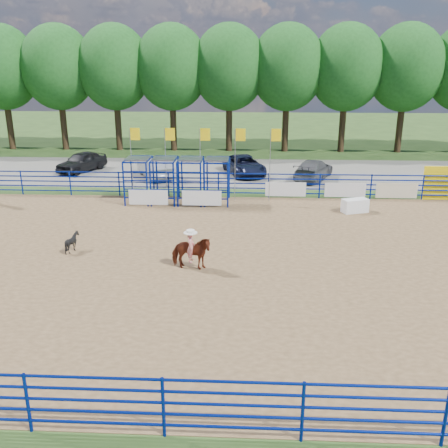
{
  "coord_description": "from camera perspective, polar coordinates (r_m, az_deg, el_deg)",
  "views": [
    {
      "loc": [
        1.75,
        -18.91,
        7.93
      ],
      "look_at": [
        0.78,
        1.0,
        1.3
      ],
      "focal_mm": 40.0,
      "sensor_mm": 36.0,
      "label": 1
    }
  ],
  "objects": [
    {
      "name": "ground",
      "position": [
        20.58,
        -2.3,
        -4.28
      ],
      "size": [
        120.0,
        120.0,
        0.0
      ],
      "primitive_type": "plane",
      "color": "#3A5A24",
      "rests_on": "ground"
    },
    {
      "name": "arena_dirt",
      "position": [
        20.57,
        -2.3,
        -4.26
      ],
      "size": [
        30.0,
        20.0,
        0.02
      ],
      "primitive_type": "cube",
      "color": "olive",
      "rests_on": "ground"
    },
    {
      "name": "gravel_strip",
      "position": [
        36.81,
        0.02,
        5.96
      ],
      "size": [
        40.0,
        10.0,
        0.01
      ],
      "primitive_type": "cube",
      "color": "slate",
      "rests_on": "ground"
    },
    {
      "name": "announcer_table",
      "position": [
        27.82,
        14.74,
        2.04
      ],
      "size": [
        1.51,
        1.07,
        0.73
      ],
      "primitive_type": "cube",
      "rotation": [
        0.0,
        0.0,
        0.35
      ],
      "color": "white",
      "rests_on": "arena_dirt"
    },
    {
      "name": "horse_and_rider",
      "position": [
        19.54,
        -3.81,
        -3.02
      ],
      "size": [
        1.69,
        0.91,
        2.24
      ],
      "color": "maroon",
      "rests_on": "arena_dirt"
    },
    {
      "name": "calf",
      "position": [
        22.37,
        -16.95,
        -1.99
      ],
      "size": [
        1.0,
        0.97,
        0.84
      ],
      "primitive_type": "imported",
      "rotation": [
        0.0,
        0.0,
        2.09
      ],
      "color": "black",
      "rests_on": "arena_dirt"
    },
    {
      "name": "car_a",
      "position": [
        38.41,
        -15.95,
        6.88
      ],
      "size": [
        3.28,
        4.51,
        1.43
      ],
      "primitive_type": "imported",
      "rotation": [
        0.0,
        0.0,
        -0.43
      ],
      "color": "black",
      "rests_on": "gravel_strip"
    },
    {
      "name": "car_b",
      "position": [
        35.31,
        -7.91,
        6.51
      ],
      "size": [
        3.37,
        4.82,
        1.51
      ],
      "primitive_type": "imported",
      "rotation": [
        0.0,
        0.0,
        3.57
      ],
      "color": "gray",
      "rests_on": "gravel_strip"
    },
    {
      "name": "car_c",
      "position": [
        35.93,
        2.33,
        6.73
      ],
      "size": [
        3.53,
        5.23,
        1.33
      ],
      "primitive_type": "imported",
      "rotation": [
        0.0,
        0.0,
        0.3
      ],
      "color": "black",
      "rests_on": "gravel_strip"
    },
    {
      "name": "car_d",
      "position": [
        35.03,
        10.19,
        6.16
      ],
      "size": [
        3.45,
        4.97,
        1.34
      ],
      "primitive_type": "imported",
      "rotation": [
        0.0,
        0.0,
        2.76
      ],
      "color": "#545456",
      "rests_on": "gravel_strip"
    },
    {
      "name": "perimeter_fence",
      "position": [
        20.3,
        -2.33,
        -2.33
      ],
      "size": [
        30.1,
        20.1,
        1.5
      ],
      "color": "#061C8E",
      "rests_on": "ground"
    },
    {
      "name": "chute_assembly",
      "position": [
        28.77,
        -4.58,
        4.93
      ],
      "size": [
        19.32,
        2.41,
        4.2
      ],
      "color": "#061C8E",
      "rests_on": "ground"
    },
    {
      "name": "treeline",
      "position": [
        44.94,
        0.61,
        17.89
      ],
      "size": [
        56.4,
        6.4,
        11.24
      ],
      "color": "#3F2B19",
      "rests_on": "ground"
    }
  ]
}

